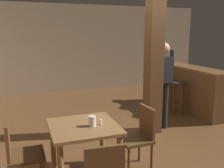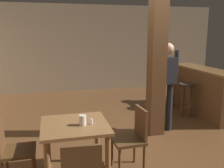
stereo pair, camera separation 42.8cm
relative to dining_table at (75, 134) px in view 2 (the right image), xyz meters
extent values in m
plane|color=brown|center=(1.39, 0.68, -0.61)|extent=(10.80, 10.80, 0.00)
cube|color=gray|center=(1.39, 5.18, 0.79)|extent=(8.00, 0.10, 2.80)
cube|color=brown|center=(1.63, 1.15, 0.79)|extent=(0.28, 0.28, 2.80)
cube|color=brown|center=(0.00, 0.00, 0.12)|extent=(0.85, 0.85, 0.04)
cylinder|color=brown|center=(0.36, 0.36, -0.25)|extent=(0.07, 0.07, 0.71)
cylinder|color=brown|center=(-0.36, 0.36, -0.25)|extent=(0.07, 0.07, 0.71)
cylinder|color=brown|center=(0.36, -0.36, -0.25)|extent=(0.07, 0.07, 0.71)
cube|color=#4C3319|center=(0.72, 0.00, -0.16)|extent=(0.44, 0.44, 0.04)
cube|color=brown|center=(0.91, 0.00, 0.07)|extent=(0.05, 0.38, 0.45)
cylinder|color=brown|center=(0.55, -0.19, -0.38)|extent=(0.04, 0.04, 0.43)
cylinder|color=brown|center=(0.54, 0.16, -0.38)|extent=(0.04, 0.04, 0.43)
cylinder|color=brown|center=(0.90, -0.17, -0.38)|extent=(0.04, 0.04, 0.43)
cylinder|color=brown|center=(0.89, 0.18, -0.38)|extent=(0.04, 0.04, 0.43)
cube|color=#4C3319|center=(-0.71, 0.02, -0.16)|extent=(0.43, 0.43, 0.04)
cube|color=brown|center=(-0.90, 0.02, 0.07)|extent=(0.04, 0.38, 0.45)
cylinder|color=brown|center=(-0.54, 0.20, -0.38)|extent=(0.04, 0.04, 0.43)
cylinder|color=brown|center=(-0.89, 0.19, -0.38)|extent=(0.04, 0.04, 0.43)
cube|color=brown|center=(-0.03, -0.96, 0.07)|extent=(0.38, 0.07, 0.45)
cylinder|color=silver|center=(0.09, -0.07, 0.21)|extent=(0.09, 0.09, 0.13)
cylinder|color=silver|center=(0.21, -0.06, 0.18)|extent=(0.03, 0.03, 0.07)
cube|color=black|center=(1.89, 1.22, 0.59)|extent=(0.36, 0.23, 0.50)
sphere|color=tan|center=(1.89, 1.22, 1.01)|extent=(0.23, 0.23, 0.21)
cylinder|color=#232328|center=(1.97, 1.22, -0.13)|extent=(0.13, 0.13, 0.95)
cylinder|color=#232328|center=(1.81, 1.21, -0.13)|extent=(0.13, 0.13, 0.95)
cylinder|color=black|center=(2.08, 1.23, 0.74)|extent=(0.09, 0.09, 0.46)
cylinder|color=black|center=(1.69, 1.20, 0.74)|extent=(0.09, 0.09, 0.46)
cube|color=brown|center=(3.25, 2.08, 0.46)|extent=(0.56, 2.20, 0.04)
cube|color=brown|center=(3.15, 2.08, -0.09)|extent=(0.36, 2.20, 1.04)
cylinder|color=#2D2319|center=(2.70, 1.83, 0.15)|extent=(0.37, 0.37, 0.05)
torus|color=brown|center=(2.70, 1.83, -0.34)|extent=(0.26, 0.26, 0.02)
cylinder|color=brown|center=(2.70, 1.95, -0.24)|extent=(0.03, 0.03, 0.74)
cylinder|color=brown|center=(2.70, 1.71, -0.24)|extent=(0.03, 0.03, 0.74)
cylinder|color=brown|center=(2.82, 1.83, -0.24)|extent=(0.03, 0.03, 0.74)
cylinder|color=brown|center=(2.58, 1.83, -0.24)|extent=(0.03, 0.03, 0.74)
cylinder|color=#2D2319|center=(2.65, 2.54, 0.14)|extent=(0.38, 0.38, 0.05)
torus|color=#4C301C|center=(2.65, 2.54, -0.35)|extent=(0.26, 0.26, 0.02)
cylinder|color=#4C301C|center=(2.65, 2.67, -0.25)|extent=(0.03, 0.03, 0.72)
cylinder|color=#4C301C|center=(2.65, 2.42, -0.25)|extent=(0.03, 0.03, 0.72)
cylinder|color=#4C301C|center=(2.77, 2.54, -0.25)|extent=(0.03, 0.03, 0.72)
cylinder|color=#4C301C|center=(2.52, 2.54, -0.25)|extent=(0.03, 0.03, 0.72)
cylinder|color=#2D2319|center=(2.67, 3.21, 0.13)|extent=(0.34, 0.34, 0.05)
torus|color=#422816|center=(2.67, 3.21, -0.35)|extent=(0.24, 0.24, 0.02)
cylinder|color=#422816|center=(2.67, 3.32, -0.25)|extent=(0.03, 0.03, 0.72)
cylinder|color=#422816|center=(2.67, 3.10, -0.25)|extent=(0.03, 0.03, 0.72)
cylinder|color=#422816|center=(2.78, 3.21, -0.25)|extent=(0.03, 0.03, 0.72)
cylinder|color=#422816|center=(2.56, 3.21, -0.25)|extent=(0.03, 0.03, 0.72)
camera|label=1|loc=(-0.68, -2.95, 1.29)|focal=40.00mm
camera|label=2|loc=(-0.27, -3.07, 1.29)|focal=40.00mm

